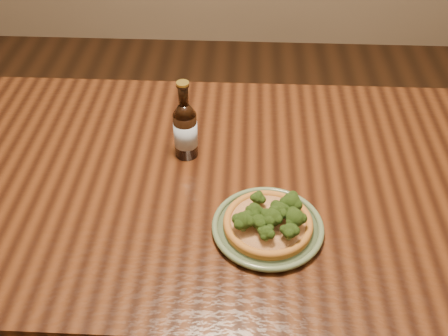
{
  "coord_description": "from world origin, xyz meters",
  "views": [
    {
      "loc": [
        0.02,
        -0.87,
        1.64
      ],
      "look_at": [
        -0.03,
        0.06,
        0.82
      ],
      "focal_mm": 42.0,
      "sensor_mm": 36.0,
      "label": 1
    }
  ],
  "objects_px": {
    "table": "(235,205)",
    "pizza": "(269,221)",
    "beer_bottle": "(185,129)",
    "plate": "(268,227)"
  },
  "relations": [
    {
      "from": "pizza",
      "to": "beer_bottle",
      "type": "bearing_deg",
      "value": 129.13
    },
    {
      "from": "table",
      "to": "pizza",
      "type": "bearing_deg",
      "value": -64.69
    },
    {
      "from": "plate",
      "to": "pizza",
      "type": "bearing_deg",
      "value": -34.86
    },
    {
      "from": "pizza",
      "to": "beer_bottle",
      "type": "distance_m",
      "value": 0.34
    },
    {
      "from": "table",
      "to": "pizza",
      "type": "relative_size",
      "value": 7.91
    },
    {
      "from": "plate",
      "to": "beer_bottle",
      "type": "xyz_separation_m",
      "value": [
        -0.21,
        0.26,
        0.07
      ]
    },
    {
      "from": "pizza",
      "to": "beer_bottle",
      "type": "xyz_separation_m",
      "value": [
        -0.21,
        0.26,
        0.05
      ]
    },
    {
      "from": "plate",
      "to": "pizza",
      "type": "xyz_separation_m",
      "value": [
        0.0,
        -0.0,
        0.02
      ]
    },
    {
      "from": "table",
      "to": "pizza",
      "type": "distance_m",
      "value": 0.23
    },
    {
      "from": "beer_bottle",
      "to": "table",
      "type": "bearing_deg",
      "value": -56.12
    }
  ]
}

